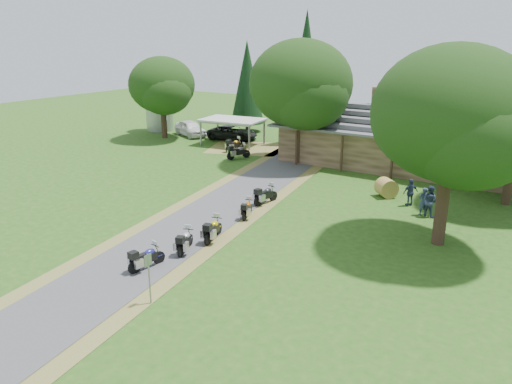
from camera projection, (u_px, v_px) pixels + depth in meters
The scene contains 24 objects.
ground at pixel (149, 253), 24.75m from camera, with size 120.00×120.00×0.00m, color #274E16.
driveway at pixel (192, 226), 28.24m from camera, with size 46.00×46.00×0.00m, color #464648.
lodge at pixel (410, 137), 40.36m from camera, with size 21.40×9.40×4.90m, color #4E3D28, non-canonical shape.
silo at pixel (159, 103), 55.63m from camera, with size 3.02×3.02×6.14m, color gray.
carport at pixel (233, 132), 48.83m from camera, with size 5.85×3.90×2.54m, color silver, non-canonical shape.
car_white_sedan at pixel (190, 126), 53.17m from camera, with size 6.15×2.60×2.05m, color white.
car_dark_suv at pixel (232, 129), 51.13m from camera, with size 5.61×2.39×2.15m, color black.
motorcycle_row_a at pixel (146, 256), 22.94m from camera, with size 1.77×0.58×1.21m, color navy, non-canonical shape.
motorcycle_row_b at pixel (185, 240), 24.79m from camera, with size 1.76×0.58×1.21m, color #B1B4B8, non-canonical shape.
motorcycle_row_c at pixel (213, 228), 26.20m from camera, with size 1.87×0.61×1.28m, color #DABC03, non-canonical shape.
motorcycle_row_d at pixel (247, 208), 29.49m from camera, with size 1.66×0.54×1.13m, color #B45802, non-canonical shape.
motorcycle_row_e at pixel (266, 194), 31.85m from camera, with size 1.86×0.61×1.27m, color black, non-canonical shape.
motorcycle_carport_a at pixel (235, 144), 46.19m from camera, with size 1.94×0.63×1.33m, color #C28C19, non-canonical shape.
motorcycle_carport_b at pixel (239, 151), 43.36m from camera, with size 2.00×0.65×1.37m, color slate, non-canonical shape.
person_a at pixel (423, 199), 29.74m from camera, with size 0.57×0.41×2.00m, color #33405F.
person_b at pixel (430, 198), 29.48m from camera, with size 0.63×0.45×2.22m, color #33405F.
person_c at pixel (411, 190), 31.35m from camera, with size 0.58×0.42×2.04m, color #33405F.
hay_bale at pixel (386, 188), 33.18m from camera, with size 1.25×1.25×1.15m, color olive.
sign_post at pixel (149, 279), 19.77m from camera, with size 0.39×0.07×2.18m, color gray, non-canonical shape.
oak_lodge_left at pixel (300, 100), 40.56m from camera, with size 8.38×8.38×10.64m, color #173610, non-canonical shape.
oak_driveway at pixel (450, 140), 24.25m from camera, with size 7.79×7.79×10.92m, color #173610, non-canonical shape.
oak_silo at pixel (163, 95), 51.10m from camera, with size 6.74×6.74×8.83m, color #173610, non-canonical shape.
cedar_near at pixel (305, 78), 47.99m from camera, with size 3.87×3.87×12.68m, color black.
cedar_far at pixel (247, 87), 54.43m from camera, with size 3.68×3.68×9.84m, color black.
Camera 1 is at (16.58, -16.38, 10.35)m, focal length 35.00 mm.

